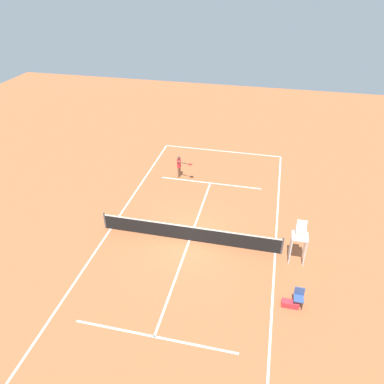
% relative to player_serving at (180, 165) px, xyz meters
% --- Properties ---
extents(ground_plane, '(60.00, 60.00, 0.00)m').
position_rel_player_serving_xyz_m(ground_plane, '(-2.28, 6.66, -0.99)').
color(ground_plane, '#B76038').
extents(court_lines, '(9.43, 23.12, 0.01)m').
position_rel_player_serving_xyz_m(court_lines, '(-2.28, 6.66, -0.99)').
color(court_lines, white).
rests_on(court_lines, ground).
extents(tennis_net, '(10.03, 0.10, 1.07)m').
position_rel_player_serving_xyz_m(tennis_net, '(-2.28, 6.66, -0.49)').
color(tennis_net, '#4C4C51').
rests_on(tennis_net, ground).
extents(player_serving, '(1.22, 0.79, 1.67)m').
position_rel_player_serving_xyz_m(player_serving, '(0.00, 0.00, 0.00)').
color(player_serving, brown).
rests_on(player_serving, ground).
extents(tennis_ball, '(0.07, 0.07, 0.07)m').
position_rel_player_serving_xyz_m(tennis_ball, '(0.63, 1.37, -0.96)').
color(tennis_ball, '#CCE033').
rests_on(tennis_ball, ground).
extents(umpire_chair, '(0.80, 0.80, 2.41)m').
position_rel_player_serving_xyz_m(umpire_chair, '(-7.98, 6.97, 0.62)').
color(umpire_chair, silver).
rests_on(umpire_chair, ground).
extents(courtside_chair_near, '(0.44, 0.46, 0.95)m').
position_rel_player_serving_xyz_m(courtside_chair_near, '(-8.04, 9.97, -0.46)').
color(courtside_chair_near, '#262626').
rests_on(courtside_chair_near, ground).
extents(equipment_bag, '(0.76, 0.32, 0.30)m').
position_rel_player_serving_xyz_m(equipment_bag, '(-7.72, 10.12, -0.84)').
color(equipment_bag, red).
rests_on(equipment_bag, ground).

